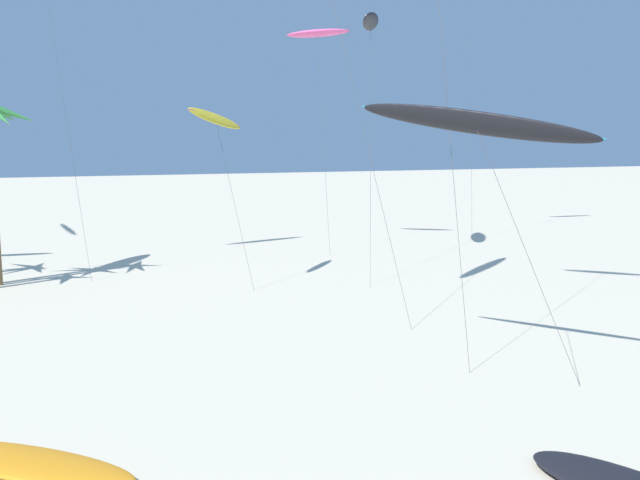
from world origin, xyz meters
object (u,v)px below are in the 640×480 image
flying_kite_0 (476,123)px  grounded_kite_1 (25,463)px  flying_kite_8 (318,33)px  flying_kite_2 (216,119)px  flying_kite_3 (371,22)px

flying_kite_0 → grounded_kite_1: (-14.41, -3.12, -8.44)m
flying_kite_8 → flying_kite_2: bearing=-130.7°
flying_kite_0 → grounded_kite_1: 16.99m
flying_kite_2 → flying_kite_3: flying_kite_3 is taller
flying_kite_3 → flying_kite_8: 6.06m
flying_kite_0 → flying_kite_8: 30.14m
flying_kite_0 → flying_kite_2: bearing=106.4°
flying_kite_2 → flying_kite_3: (11.34, 5.52, 6.34)m
flying_kite_2 → grounded_kite_1: flying_kite_2 is taller
flying_kite_2 → flying_kite_0: bearing=-73.6°
flying_kite_0 → flying_kite_3: (6.14, 23.18, 6.75)m
flying_kite_2 → flying_kite_3: 14.12m
grounded_kite_1 → flying_kite_8: bearing=59.4°
flying_kite_3 → flying_kite_2: bearing=-154.0°
flying_kite_3 → grounded_kite_1: bearing=-128.0°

